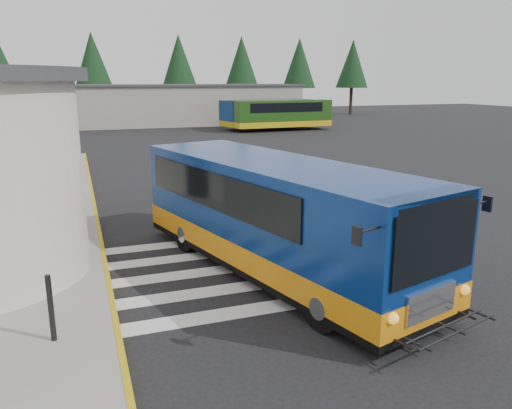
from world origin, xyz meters
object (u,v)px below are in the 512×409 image
object	(u,v)px
bollard	(51,308)
far_bus_a	(266,112)
far_bus_b	(281,113)
transit_bus	(276,220)

from	to	relation	value
bollard	far_bus_a	bearing A→B (deg)	63.87
bollard	far_bus_a	world-z (taller)	far_bus_a
far_bus_a	far_bus_b	distance (m)	2.49
far_bus_a	far_bus_b	bearing A→B (deg)	179.54
bollard	far_bus_b	size ratio (longest dim) A/B	0.13
bollard	far_bus_b	world-z (taller)	far_bus_b
transit_bus	far_bus_a	xyz separation A→B (m)	(13.35, 35.55, 0.23)
transit_bus	far_bus_a	distance (m)	37.98
transit_bus	far_bus_b	distance (m)	35.95
bollard	far_bus_a	distance (m)	41.98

